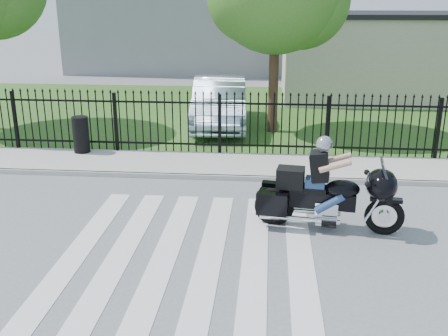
{
  "coord_description": "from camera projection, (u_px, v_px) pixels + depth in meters",
  "views": [
    {
      "loc": [
        1.37,
        -8.36,
        4.41
      ],
      "look_at": [
        0.48,
        1.93,
        1.0
      ],
      "focal_mm": 42.0,
      "sensor_mm": 36.0,
      "label": 1
    }
  ],
  "objects": [
    {
      "name": "grass_strip",
      "position": [
        234.0,
        112.0,
        20.75
      ],
      "size": [
        40.0,
        12.0,
        0.02
      ],
      "primitive_type": "cube",
      "color": "#295E20",
      "rests_on": "ground"
    },
    {
      "name": "curb",
      "position": [
        212.0,
        177.0,
        13.17
      ],
      "size": [
        40.0,
        0.12,
        0.12
      ],
      "primitive_type": "cube",
      "color": "#ADAAA3",
      "rests_on": "ground"
    },
    {
      "name": "ground",
      "position": [
        188.0,
        254.0,
        9.4
      ],
      "size": [
        120.0,
        120.0,
        0.0
      ],
      "primitive_type": "plane",
      "color": "slate",
      "rests_on": "ground"
    },
    {
      "name": "crosswalk",
      "position": [
        188.0,
        253.0,
        9.4
      ],
      "size": [
        5.0,
        5.5,
        0.01
      ],
      "primitive_type": null,
      "color": "silver",
      "rests_on": "ground"
    },
    {
      "name": "litter_bin",
      "position": [
        81.0,
        134.0,
        14.92
      ],
      "size": [
        0.49,
        0.49,
        1.03
      ],
      "primitive_type": "cylinder",
      "rotation": [
        0.0,
        0.0,
        -0.07
      ],
      "color": "black",
      "rests_on": "sidewalk"
    },
    {
      "name": "building_low",
      "position": [
        396.0,
        58.0,
        23.41
      ],
      "size": [
        10.0,
        6.0,
        3.5
      ],
      "primitive_type": "cube",
      "color": "beige",
      "rests_on": "ground"
    },
    {
      "name": "parked_car",
      "position": [
        220.0,
        103.0,
        18.21
      ],
      "size": [
        2.14,
        5.22,
        1.68
      ],
      "primitive_type": "imported",
      "rotation": [
        0.0,
        0.0,
        0.07
      ],
      "color": "#A2BACC",
      "rests_on": "grass_strip"
    },
    {
      "name": "iron_fence",
      "position": [
        220.0,
        126.0,
        14.79
      ],
      "size": [
        26.0,
        0.04,
        1.8
      ],
      "color": "black",
      "rests_on": "ground"
    },
    {
      "name": "building_low_roof",
      "position": [
        401.0,
        15.0,
        22.83
      ],
      "size": [
        10.2,
        6.2,
        0.2
      ],
      "primitive_type": "cube",
      "color": "black",
      "rests_on": "building_low"
    },
    {
      "name": "motorcycle_rider",
      "position": [
        325.0,
        191.0,
        10.19
      ],
      "size": [
        2.91,
        1.19,
        1.93
      ],
      "rotation": [
        0.0,
        0.0,
        -0.15
      ],
      "color": "black",
      "rests_on": "ground"
    },
    {
      "name": "sidewalk",
      "position": [
        216.0,
        165.0,
        14.11
      ],
      "size": [
        40.0,
        2.0,
        0.12
      ],
      "primitive_type": "cube",
      "color": "#ADAAA3",
      "rests_on": "ground"
    }
  ]
}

